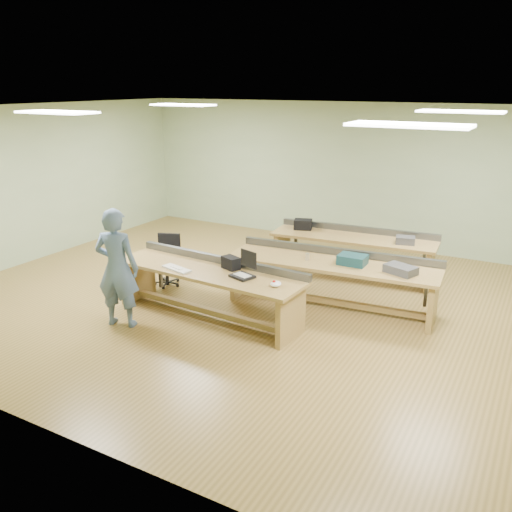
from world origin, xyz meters
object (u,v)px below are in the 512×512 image
(parts_bin_grey, at_px, (401,269))
(drinks_can, at_px, (307,257))
(parts_bin_teal, at_px, (352,260))
(task_chair, at_px, (168,266))
(laptop_base, at_px, (242,276))
(mug, at_px, (349,261))
(camera_bag, at_px, (231,263))
(workbench_back, at_px, (353,246))
(workbench_front, at_px, (209,281))
(person, at_px, (117,268))
(workbench_mid, at_px, (332,272))

(parts_bin_grey, distance_m, drinks_can, 1.43)
(parts_bin_teal, bearing_deg, task_chair, -171.89)
(laptop_base, distance_m, mug, 1.73)
(camera_bag, height_order, parts_bin_grey, camera_bag)
(camera_bag, bearing_deg, parts_bin_teal, 56.72)
(drinks_can, bearing_deg, laptop_base, -112.36)
(workbench_back, bearing_deg, workbench_front, -119.49)
(camera_bag, bearing_deg, drinks_can, 69.75)
(laptop_base, xyz_separation_m, parts_bin_grey, (1.91, 1.26, 0.04))
(laptop_base, relative_size, mug, 2.89)
(person, bearing_deg, drinks_can, -152.40)
(parts_bin_teal, xyz_separation_m, parts_bin_grey, (0.75, -0.06, -0.01))
(workbench_front, bearing_deg, workbench_back, 68.90)
(workbench_back, relative_size, camera_bag, 11.09)
(camera_bag, height_order, mug, camera_bag)
(workbench_mid, bearing_deg, parts_bin_grey, -7.89)
(workbench_mid, relative_size, person, 1.91)
(laptop_base, distance_m, parts_bin_grey, 2.28)
(person, relative_size, parts_bin_teal, 4.20)
(task_chair, relative_size, parts_bin_teal, 2.11)
(person, bearing_deg, parts_bin_teal, -158.53)
(workbench_front, bearing_deg, camera_bag, 37.68)
(workbench_mid, height_order, person, person)
(workbench_front, relative_size, task_chair, 3.52)
(parts_bin_grey, bearing_deg, parts_bin_teal, 175.62)
(workbench_back, xyz_separation_m, task_chair, (-2.68, -1.97, -0.24))
(person, xyz_separation_m, drinks_can, (2.06, 1.99, -0.07))
(workbench_back, relative_size, task_chair, 3.40)
(person, xyz_separation_m, parts_bin_teal, (2.74, 2.13, -0.05))
(laptop_base, bearing_deg, workbench_back, 94.40)
(person, height_order, camera_bag, person)
(laptop_base, height_order, drinks_can, drinks_can)
(laptop_base, xyz_separation_m, camera_bag, (-0.34, 0.24, 0.07))
(mug, bearing_deg, laptop_base, -129.57)
(drinks_can, bearing_deg, workbench_front, -134.54)
(parts_bin_teal, bearing_deg, person, -142.15)
(parts_bin_grey, bearing_deg, drinks_can, -176.61)
(mug, bearing_deg, drinks_can, -165.29)
(workbench_back, distance_m, mug, 1.57)
(workbench_mid, relative_size, drinks_can, 30.30)
(workbench_back, relative_size, laptop_base, 9.49)
(workbench_front, bearing_deg, parts_bin_grey, 28.94)
(workbench_front, distance_m, camera_bag, 0.43)
(parts_bin_grey, bearing_deg, workbench_front, -154.61)
(workbench_back, xyz_separation_m, person, (-2.23, -3.64, 0.31))
(task_chair, bearing_deg, parts_bin_grey, -14.03)
(laptop_base, bearing_deg, workbench_front, -168.06)
(workbench_front, relative_size, workbench_mid, 0.93)
(task_chair, distance_m, parts_bin_teal, 3.25)
(workbench_front, bearing_deg, parts_bin_teal, 38.78)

